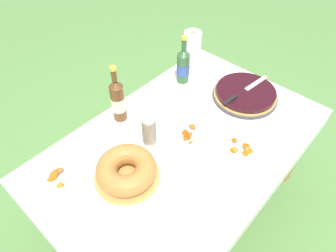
{
  "coord_description": "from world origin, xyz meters",
  "views": [
    {
      "loc": [
        -0.8,
        -0.62,
        1.85
      ],
      "look_at": [
        -0.01,
        0.1,
        0.74
      ],
      "focal_mm": 32.0,
      "sensor_mm": 36.0,
      "label": 1
    }
  ],
  "objects": [
    {
      "name": "serving_knife",
      "position": [
        0.48,
        -0.04,
        0.75
      ],
      "size": [
        0.38,
        0.07,
        0.01
      ],
      "rotation": [
        0.0,
        0.0,
        6.17
      ],
      "color": "silver",
      "rests_on": "berry_tart"
    },
    {
      "name": "snack_plate_right",
      "position": [
        -0.58,
        0.3,
        0.69
      ],
      "size": [
        0.22,
        0.22,
        0.06
      ],
      "color": "white",
      "rests_on": "tablecloth"
    },
    {
      "name": "garden_table",
      "position": [
        0.0,
        0.0,
        0.61
      ],
      "size": [
        1.5,
        0.95,
        0.68
      ],
      "color": "#A87A47",
      "rests_on": "ground_plane"
    },
    {
      "name": "snack_plate_left",
      "position": [
        0.04,
        0.01,
        0.69
      ],
      "size": [
        0.22,
        0.22,
        0.05
      ],
      "color": "white",
      "rests_on": "tablecloth"
    },
    {
      "name": "ground_plane",
      "position": [
        0.0,
        0.0,
        0.0
      ],
      "size": [
        16.0,
        16.0,
        0.0
      ],
      "primitive_type": "plane",
      "color": "#568442"
    },
    {
      "name": "bundt_cake",
      "position": [
        -0.34,
        0.06,
        0.73
      ],
      "size": [
        0.31,
        0.31,
        0.11
      ],
      "color": "tan",
      "rests_on": "tablecloth"
    },
    {
      "name": "cup_stack",
      "position": [
        -0.12,
        0.13,
        0.77
      ],
      "size": [
        0.07,
        0.07,
        0.18
      ],
      "color": "beige",
      "rests_on": "tablecloth"
    },
    {
      "name": "cider_bottle_green",
      "position": [
        0.39,
        0.34,
        0.8
      ],
      "size": [
        0.08,
        0.08,
        0.31
      ],
      "color": "#2D562D",
      "rests_on": "tablecloth"
    },
    {
      "name": "berry_tart",
      "position": [
        0.51,
        -0.04,
        0.71
      ],
      "size": [
        0.38,
        0.38,
        0.06
      ],
      "color": "#38383D",
      "rests_on": "tablecloth"
    },
    {
      "name": "cider_bottle_amber",
      "position": [
        -0.1,
        0.37,
        0.81
      ],
      "size": [
        0.08,
        0.08,
        0.34
      ],
      "color": "brown",
      "rests_on": "tablecloth"
    },
    {
      "name": "snack_plate_far",
      "position": [
        0.13,
        -0.25,
        0.69
      ],
      "size": [
        0.21,
        0.21,
        0.05
      ],
      "color": "white",
      "rests_on": "tablecloth"
    },
    {
      "name": "tablecloth",
      "position": [
        0.0,
        0.0,
        0.67
      ],
      "size": [
        1.51,
        0.96,
        0.1
      ],
      "color": "white",
      "rests_on": "garden_table"
    },
    {
      "name": "paper_towel_roll",
      "position": [
        0.53,
        0.39,
        0.81
      ],
      "size": [
        0.11,
        0.11,
        0.26
      ],
      "color": "white",
      "rests_on": "tablecloth"
    }
  ]
}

